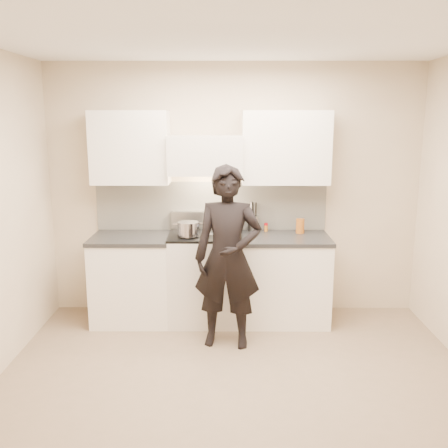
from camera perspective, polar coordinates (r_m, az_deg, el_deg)
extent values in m
plane|color=#846C55|center=(4.21, 1.46, -18.39)|extent=(4.00, 4.00, 0.00)
cube|color=beige|center=(5.43, 1.16, 3.82)|extent=(4.00, 0.04, 2.70)
cube|color=beige|center=(2.03, 2.67, -10.68)|extent=(4.00, 0.04, 2.70)
cube|color=white|center=(3.66, 1.70, 20.83)|extent=(4.00, 3.50, 0.02)
cube|color=silver|center=(5.45, -1.48, 2.09)|extent=(2.50, 0.02, 0.53)
cube|color=#9F9F9F|center=(5.44, -2.00, 0.41)|extent=(0.76, 0.08, 0.20)
cube|color=silver|center=(5.19, -2.13, 7.88)|extent=(0.76, 0.40, 0.40)
cylinder|color=#A7A5B1|center=(5.03, -2.20, 5.68)|extent=(0.66, 0.02, 0.02)
cube|color=white|center=(5.25, 7.07, 8.66)|extent=(0.90, 0.33, 0.75)
cube|color=white|center=(5.31, -10.66, 8.59)|extent=(0.80, 0.33, 0.75)
cube|color=beige|center=(5.45, 2.52, 1.18)|extent=(0.08, 0.01, 0.12)
cube|color=silver|center=(5.32, -2.08, -6.22)|extent=(0.76, 0.65, 0.92)
cube|color=black|center=(5.19, -2.12, -1.27)|extent=(0.76, 0.65, 0.02)
cube|color=silver|center=(5.30, -0.34, -0.82)|extent=(0.36, 0.34, 0.01)
cylinder|color=#A7A5B1|center=(4.95, -2.24, -3.78)|extent=(0.62, 0.02, 0.02)
cylinder|color=black|center=(5.05, -4.23, -1.44)|extent=(0.18, 0.18, 0.01)
cylinder|color=black|center=(5.04, -0.14, -1.45)|extent=(0.18, 0.18, 0.01)
cylinder|color=black|center=(5.34, -3.98, -0.69)|extent=(0.18, 0.18, 0.01)
cylinder|color=black|center=(5.33, -0.12, -0.69)|extent=(0.18, 0.18, 0.01)
cube|color=white|center=(5.36, 6.88, -6.39)|extent=(0.90, 0.65, 0.88)
cube|color=black|center=(5.23, 7.01, -1.61)|extent=(0.92, 0.67, 0.04)
cube|color=white|center=(5.42, -10.40, -6.31)|extent=(0.80, 0.65, 0.88)
cube|color=black|center=(5.29, -10.59, -1.57)|extent=(0.82, 0.67, 0.04)
ellipsoid|color=#A7A5B1|center=(5.29, 0.10, 0.40)|extent=(0.37, 0.37, 0.20)
torus|color=#A7A5B1|center=(5.28, 0.10, 0.91)|extent=(0.38, 0.38, 0.02)
ellipsoid|color=beige|center=(5.29, 0.10, 0.29)|extent=(0.21, 0.21, 0.09)
cylinder|color=white|center=(5.12, -0.50, 1.27)|extent=(0.13, 0.25, 0.20)
cylinder|color=#A7A5B1|center=(5.04, -4.12, -0.56)|extent=(0.24, 0.24, 0.14)
cube|color=#A7A5B1|center=(5.02, -5.60, 0.00)|extent=(0.05, 0.03, 0.01)
cube|color=#A7A5B1|center=(5.03, -2.66, 0.07)|extent=(0.05, 0.03, 0.01)
cylinder|color=#9F9F9F|center=(5.42, 3.36, 0.07)|extent=(0.12, 0.12, 0.17)
cylinder|color=black|center=(5.39, 3.66, 0.93)|extent=(0.01, 0.01, 0.30)
cylinder|color=white|center=(5.42, 3.63, 0.97)|extent=(0.01, 0.01, 0.30)
cylinder|color=#9F9F9F|center=(5.43, 3.45, 1.00)|extent=(0.01, 0.01, 0.30)
cylinder|color=black|center=(5.43, 3.23, 1.00)|extent=(0.01, 0.01, 0.30)
cylinder|color=#9F9F9F|center=(5.41, 3.09, 0.96)|extent=(0.01, 0.01, 0.30)
cylinder|color=white|center=(5.39, 3.12, 0.92)|extent=(0.01, 0.01, 0.30)
cylinder|color=black|center=(5.38, 3.30, 0.89)|extent=(0.01, 0.01, 0.30)
cylinder|color=#9F9F9F|center=(5.38, 3.52, 0.89)|extent=(0.01, 0.01, 0.30)
cylinder|color=#BE7020|center=(5.43, 4.82, -0.48)|extent=(0.04, 0.04, 0.07)
cylinder|color=#B7050F|center=(5.42, 4.83, -0.03)|extent=(0.04, 0.04, 0.02)
cylinder|color=#A45719|center=(5.37, 8.70, -0.22)|extent=(0.09, 0.09, 0.16)
imported|color=black|center=(4.63, 0.44, -3.85)|extent=(0.67, 0.48, 1.72)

